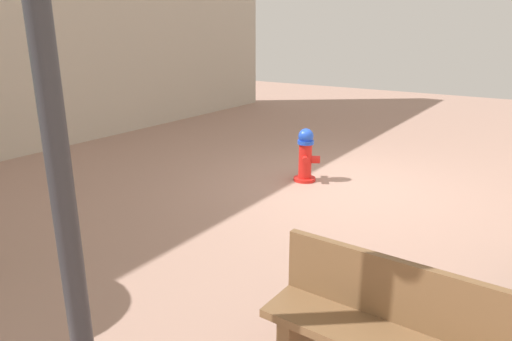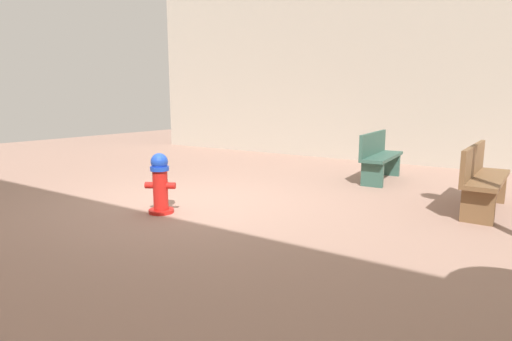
# 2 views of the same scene
# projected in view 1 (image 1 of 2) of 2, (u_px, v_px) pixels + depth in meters

# --- Properties ---
(ground_plane) EXTENTS (23.40, 23.40, 0.00)m
(ground_plane) POSITION_uv_depth(u_px,v_px,m) (342.00, 187.00, 7.06)
(ground_plane) COLOR #9E7A6B
(fire_hydrant) EXTENTS (0.41, 0.42, 0.85)m
(fire_hydrant) POSITION_uv_depth(u_px,v_px,m) (306.00, 155.00, 7.24)
(fire_hydrant) COLOR red
(fire_hydrant) RESTS_ON ground_plane
(bench_far) EXTENTS (1.77, 0.49, 0.95)m
(bench_far) POSITION_uv_depth(u_px,v_px,m) (400.00, 336.00, 2.87)
(bench_far) COLOR brown
(bench_far) RESTS_ON ground_plane
(street_lamp) EXTENTS (0.36, 0.36, 3.65)m
(street_lamp) POSITION_uv_depth(u_px,v_px,m) (42.00, 42.00, 2.38)
(street_lamp) COLOR #2D2D33
(street_lamp) RESTS_ON ground_plane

